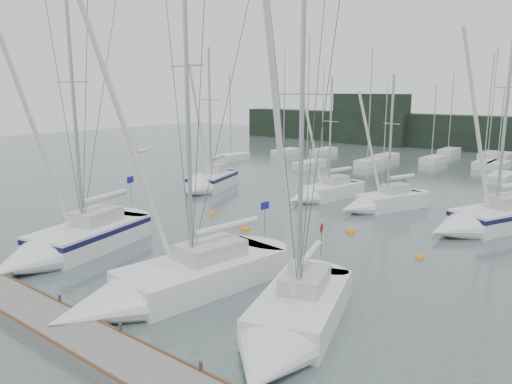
{
  "coord_description": "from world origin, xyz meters",
  "views": [
    {
      "loc": [
        15.94,
        -13.73,
        8.85
      ],
      "look_at": [
        0.89,
        5.0,
        3.84
      ],
      "focal_mm": 35.0,
      "sensor_mm": 36.0,
      "label": 1
    }
  ],
  "objects_px": {
    "buoy_b": "(350,232)",
    "buoy_c": "(213,214)",
    "sailboat_mid_b": "(320,194)",
    "buoy_a": "(245,230)",
    "sailboat_mid_a": "(206,183)",
    "sailboat_mid_d": "(482,221)",
    "buoy_d": "(420,258)",
    "sailboat_near_right": "(287,328)",
    "sailboat_near_left": "(64,246)",
    "sailboat_near_center": "(157,288)",
    "sailboat_mid_c": "(377,203)"
  },
  "relations": [
    {
      "from": "sailboat_near_left",
      "to": "buoy_a",
      "type": "relative_size",
      "value": 26.04
    },
    {
      "from": "sailboat_near_right",
      "to": "buoy_a",
      "type": "distance_m",
      "value": 14.52
    },
    {
      "from": "sailboat_near_center",
      "to": "buoy_a",
      "type": "distance_m",
      "value": 11.46
    },
    {
      "from": "sailboat_mid_d",
      "to": "sailboat_near_right",
      "type": "bearing_deg",
      "value": -70.91
    },
    {
      "from": "sailboat_near_right",
      "to": "sailboat_mid_d",
      "type": "height_order",
      "value": "sailboat_mid_d"
    },
    {
      "from": "sailboat_mid_a",
      "to": "sailboat_mid_d",
      "type": "relative_size",
      "value": 0.88
    },
    {
      "from": "sailboat_near_left",
      "to": "buoy_c",
      "type": "bearing_deg",
      "value": 78.65
    },
    {
      "from": "sailboat_near_right",
      "to": "buoy_d",
      "type": "distance_m",
      "value": 11.76
    },
    {
      "from": "sailboat_near_left",
      "to": "sailboat_mid_b",
      "type": "bearing_deg",
      "value": 68.33
    },
    {
      "from": "buoy_a",
      "to": "buoy_d",
      "type": "relative_size",
      "value": 1.29
    },
    {
      "from": "buoy_b",
      "to": "buoy_d",
      "type": "height_order",
      "value": "buoy_b"
    },
    {
      "from": "sailboat_mid_b",
      "to": "buoy_a",
      "type": "relative_size",
      "value": 17.52
    },
    {
      "from": "sailboat_mid_b",
      "to": "buoy_d",
      "type": "bearing_deg",
      "value": -26.1
    },
    {
      "from": "sailboat_near_center",
      "to": "sailboat_mid_c",
      "type": "height_order",
      "value": "sailboat_near_center"
    },
    {
      "from": "buoy_a",
      "to": "buoy_d",
      "type": "bearing_deg",
      "value": 8.79
    },
    {
      "from": "sailboat_mid_c",
      "to": "sailboat_mid_d",
      "type": "distance_m",
      "value": 7.64
    },
    {
      "from": "sailboat_mid_d",
      "to": "buoy_c",
      "type": "height_order",
      "value": "sailboat_mid_d"
    },
    {
      "from": "sailboat_mid_c",
      "to": "sailboat_near_center",
      "type": "bearing_deg",
      "value": -69.09
    },
    {
      "from": "sailboat_mid_b",
      "to": "buoy_a",
      "type": "distance_m",
      "value": 10.46
    },
    {
      "from": "buoy_c",
      "to": "buoy_d",
      "type": "relative_size",
      "value": 1.11
    },
    {
      "from": "sailboat_mid_c",
      "to": "buoy_b",
      "type": "distance_m",
      "value": 6.44
    },
    {
      "from": "sailboat_near_left",
      "to": "sailboat_near_center",
      "type": "xyz_separation_m",
      "value": [
        8.18,
        -0.6,
        -0.07
      ]
    },
    {
      "from": "sailboat_mid_a",
      "to": "sailboat_mid_b",
      "type": "height_order",
      "value": "sailboat_mid_a"
    },
    {
      "from": "buoy_c",
      "to": "sailboat_near_left",
      "type": "bearing_deg",
      "value": -88.59
    },
    {
      "from": "buoy_b",
      "to": "sailboat_mid_c",
      "type": "bearing_deg",
      "value": 100.69
    },
    {
      "from": "sailboat_near_left",
      "to": "buoy_c",
      "type": "relative_size",
      "value": 30.37
    },
    {
      "from": "buoy_a",
      "to": "buoy_b",
      "type": "relative_size",
      "value": 0.91
    },
    {
      "from": "sailboat_mid_a",
      "to": "sailboat_mid_d",
      "type": "height_order",
      "value": "sailboat_mid_d"
    },
    {
      "from": "sailboat_mid_c",
      "to": "sailboat_near_right",
      "type": "bearing_deg",
      "value": -51.59
    },
    {
      "from": "sailboat_mid_c",
      "to": "buoy_d",
      "type": "bearing_deg",
      "value": -31.02
    },
    {
      "from": "sailboat_near_right",
      "to": "buoy_b",
      "type": "relative_size",
      "value": 22.3
    },
    {
      "from": "sailboat_near_left",
      "to": "sailboat_mid_d",
      "type": "bearing_deg",
      "value": 37.4
    },
    {
      "from": "sailboat_near_left",
      "to": "sailboat_near_center",
      "type": "height_order",
      "value": "sailboat_near_center"
    },
    {
      "from": "sailboat_mid_a",
      "to": "buoy_d",
      "type": "height_order",
      "value": "sailboat_mid_a"
    },
    {
      "from": "sailboat_near_right",
      "to": "sailboat_mid_b",
      "type": "relative_size",
      "value": 1.4
    },
    {
      "from": "buoy_a",
      "to": "buoy_c",
      "type": "xyz_separation_m",
      "value": [
        -4.37,
        1.61,
        0.0
      ]
    },
    {
      "from": "sailboat_mid_a",
      "to": "buoy_a",
      "type": "distance_m",
      "value": 13.01
    },
    {
      "from": "sailboat_mid_d",
      "to": "buoy_b",
      "type": "distance_m",
      "value": 8.33
    },
    {
      "from": "sailboat_mid_a",
      "to": "buoy_d",
      "type": "bearing_deg",
      "value": -33.25
    },
    {
      "from": "sailboat_mid_b",
      "to": "buoy_d",
      "type": "distance_m",
      "value": 14.54
    },
    {
      "from": "sailboat_mid_a",
      "to": "buoy_c",
      "type": "relative_size",
      "value": 25.75
    },
    {
      "from": "sailboat_near_right",
      "to": "sailboat_mid_a",
      "type": "xyz_separation_m",
      "value": [
        -21.11,
        17.49,
        0.13
      ]
    },
    {
      "from": "sailboat_mid_b",
      "to": "sailboat_mid_c",
      "type": "bearing_deg",
      "value": 6.93
    },
    {
      "from": "buoy_b",
      "to": "buoy_c",
      "type": "distance_m",
      "value": 10.1
    },
    {
      "from": "buoy_c",
      "to": "buoy_d",
      "type": "height_order",
      "value": "buoy_c"
    },
    {
      "from": "sailboat_mid_d",
      "to": "buoy_b",
      "type": "relative_size",
      "value": 22.62
    },
    {
      "from": "sailboat_mid_a",
      "to": "buoy_c",
      "type": "height_order",
      "value": "sailboat_mid_a"
    },
    {
      "from": "sailboat_mid_a",
      "to": "sailboat_mid_d",
      "type": "xyz_separation_m",
      "value": [
        22.56,
        1.64,
        0.01
      ]
    },
    {
      "from": "sailboat_near_left",
      "to": "sailboat_mid_a",
      "type": "relative_size",
      "value": 1.18
    },
    {
      "from": "sailboat_mid_c",
      "to": "buoy_a",
      "type": "relative_size",
      "value": 17.67
    }
  ]
}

